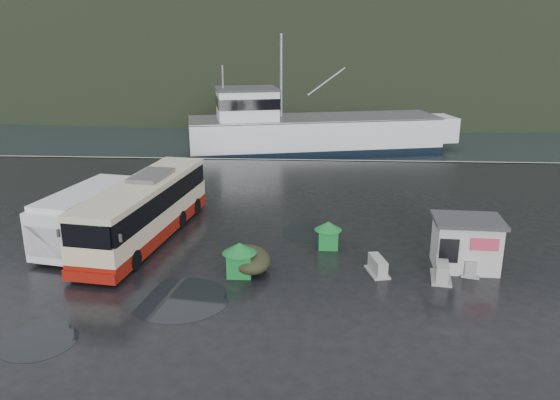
# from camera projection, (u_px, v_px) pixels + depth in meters

# --- Properties ---
(ground) EXTENTS (160.00, 160.00, 0.00)m
(ground) POSITION_uv_depth(u_px,v_px,m) (226.00, 252.00, 26.55)
(ground) COLOR black
(ground) RESTS_ON ground
(harbor_water) EXTENTS (300.00, 180.00, 0.02)m
(harbor_water) POSITION_uv_depth(u_px,v_px,m) (295.00, 76.00, 131.46)
(harbor_water) COLOR black
(harbor_water) RESTS_ON ground
(quay_edge) EXTENTS (160.00, 0.60, 1.50)m
(quay_edge) POSITION_uv_depth(u_px,v_px,m) (262.00, 160.00, 45.63)
(quay_edge) COLOR #999993
(quay_edge) RESTS_ON ground
(headland) EXTENTS (780.00, 540.00, 570.00)m
(headland) POSITION_uv_depth(u_px,v_px,m) (324.00, 53.00, 264.43)
(headland) COLOR black
(headland) RESTS_ON ground
(coach_bus) EXTENTS (4.51, 11.83, 3.26)m
(coach_bus) POSITION_uv_depth(u_px,v_px,m) (148.00, 238.00, 28.26)
(coach_bus) COLOR beige
(coach_bus) RESTS_ON ground
(white_van) EXTENTS (3.60, 7.08, 2.83)m
(white_van) POSITION_uv_depth(u_px,v_px,m) (91.00, 243.00, 27.64)
(white_van) COLOR white
(white_van) RESTS_ON ground
(waste_bin_left) EXTENTS (1.10, 1.10, 1.52)m
(waste_bin_left) POSITION_uv_depth(u_px,v_px,m) (240.00, 275.00, 24.02)
(waste_bin_left) COLOR #14732A
(waste_bin_left) RESTS_ON ground
(waste_bin_right) EXTENTS (1.02, 1.02, 1.36)m
(waste_bin_right) POSITION_uv_depth(u_px,v_px,m) (328.00, 248.00, 27.05)
(waste_bin_right) COLOR #14732A
(waste_bin_right) RESTS_ON ground
(dome_tent) EXTENTS (2.61, 3.07, 1.02)m
(dome_tent) POSITION_uv_depth(u_px,v_px,m) (249.00, 270.00, 24.51)
(dome_tent) COLOR #2B2D1B
(dome_tent) RESTS_ON ground
(ticket_kiosk) EXTENTS (3.15, 2.47, 2.35)m
(ticket_kiosk) POSITION_uv_depth(u_px,v_px,m) (463.00, 267.00, 24.78)
(ticket_kiosk) COLOR beige
(ticket_kiosk) RESTS_ON ground
(jersey_barrier_a) EXTENTS (1.05, 1.61, 0.74)m
(jersey_barrier_a) POSITION_uv_depth(u_px,v_px,m) (377.00, 273.00, 24.18)
(jersey_barrier_a) COLOR #999993
(jersey_barrier_a) RESTS_ON ground
(jersey_barrier_b) EXTENTS (1.15, 1.67, 0.76)m
(jersey_barrier_b) POSITION_uv_depth(u_px,v_px,m) (470.00, 272.00, 24.31)
(jersey_barrier_b) COLOR #999993
(jersey_barrier_b) RESTS_ON ground
(jersey_barrier_c) EXTENTS (1.09, 1.78, 0.83)m
(jersey_barrier_c) POSITION_uv_depth(u_px,v_px,m) (441.00, 279.00, 23.64)
(jersey_barrier_c) COLOR #999993
(jersey_barrier_c) RESTS_ON ground
(fishing_trawler) EXTENTS (29.78, 12.72, 11.64)m
(fishing_trawler) POSITION_uv_depth(u_px,v_px,m) (314.00, 139.00, 54.55)
(fishing_trawler) COLOR white
(fishing_trawler) RESTS_ON ground
(puddles) EXTENTS (12.37, 14.19, 0.01)m
(puddles) POSITION_uv_depth(u_px,v_px,m) (207.00, 280.00, 23.48)
(puddles) COLOR black
(puddles) RESTS_ON ground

